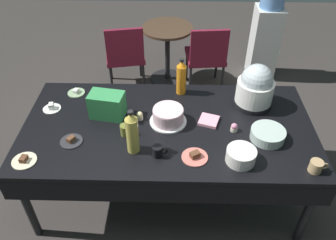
# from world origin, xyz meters

# --- Properties ---
(ground) EXTENTS (9.00, 9.00, 0.00)m
(ground) POSITION_xyz_m (0.00, 0.00, 0.00)
(ground) COLOR #383330
(potluck_table) EXTENTS (2.20, 1.10, 0.75)m
(potluck_table) POSITION_xyz_m (0.00, 0.00, 0.69)
(potluck_table) COLOR black
(potluck_table) RESTS_ON ground
(frosted_layer_cake) EXTENTS (0.28, 0.28, 0.12)m
(frosted_layer_cake) POSITION_xyz_m (-0.00, 0.04, 0.81)
(frosted_layer_cake) COLOR silver
(frosted_layer_cake) RESTS_ON potluck_table
(slow_cooker) EXTENTS (0.30, 0.30, 0.36)m
(slow_cooker) POSITION_xyz_m (0.68, 0.28, 0.92)
(slow_cooker) COLOR black
(slow_cooker) RESTS_ON potluck_table
(glass_salad_bowl) EXTENTS (0.25, 0.25, 0.08)m
(glass_salad_bowl) POSITION_xyz_m (0.72, -0.13, 0.79)
(glass_salad_bowl) COLOR #B2C6BC
(glass_salad_bowl) RESTS_ON potluck_table
(ceramic_snack_bowl) EXTENTS (0.20, 0.20, 0.10)m
(ceramic_snack_bowl) POSITION_xyz_m (0.50, -0.36, 0.80)
(ceramic_snack_bowl) COLOR silver
(ceramic_snack_bowl) RESTS_ON potluck_table
(dessert_plate_cream) EXTENTS (0.17, 0.17, 0.04)m
(dessert_plate_cream) POSITION_xyz_m (-0.96, -0.40, 0.76)
(dessert_plate_cream) COLOR beige
(dessert_plate_cream) RESTS_ON potluck_table
(dessert_plate_white) EXTENTS (0.14, 0.14, 0.05)m
(dessert_plate_white) POSITION_xyz_m (-0.94, 0.17, 0.76)
(dessert_plate_white) COLOR white
(dessert_plate_white) RESTS_ON potluck_table
(dessert_plate_charcoal) EXTENTS (0.16, 0.16, 0.04)m
(dessert_plate_charcoal) POSITION_xyz_m (-0.69, -0.20, 0.76)
(dessert_plate_charcoal) COLOR #2D2D33
(dessert_plate_charcoal) RESTS_ON potluck_table
(dessert_plate_sage) EXTENTS (0.15, 0.15, 0.04)m
(dessert_plate_sage) POSITION_xyz_m (-0.79, 0.40, 0.76)
(dessert_plate_sage) COLOR #8CA87F
(dessert_plate_sage) RESTS_ON potluck_table
(dessert_plate_coral) EXTENTS (0.18, 0.18, 0.05)m
(dessert_plate_coral) POSITION_xyz_m (0.19, -0.33, 0.76)
(dessert_plate_coral) COLOR #E07266
(dessert_plate_coral) RESTS_ON potluck_table
(cupcake_mint) EXTENTS (0.05, 0.05, 0.07)m
(cupcake_mint) POSITION_xyz_m (-0.58, 0.36, 0.78)
(cupcake_mint) COLOR beige
(cupcake_mint) RESTS_ON potluck_table
(cupcake_lemon) EXTENTS (0.05, 0.05, 0.07)m
(cupcake_lemon) POSITION_xyz_m (-0.22, 0.07, 0.78)
(cupcake_lemon) COLOR beige
(cupcake_lemon) RESTS_ON potluck_table
(cupcake_cocoa) EXTENTS (0.05, 0.05, 0.07)m
(cupcake_cocoa) POSITION_xyz_m (0.49, -0.05, 0.78)
(cupcake_cocoa) COLOR beige
(cupcake_cocoa) RESTS_ON potluck_table
(soda_bottle_orange_juice) EXTENTS (0.08, 0.08, 0.32)m
(soda_bottle_orange_juice) POSITION_xyz_m (0.10, 0.43, 0.90)
(soda_bottle_orange_juice) COLOR orange
(soda_bottle_orange_juice) RESTS_ON potluck_table
(soda_bottle_ginger_ale) EXTENTS (0.09, 0.09, 0.34)m
(soda_bottle_ginger_ale) POSITION_xyz_m (-0.23, -0.27, 0.91)
(soda_bottle_ginger_ale) COLOR gold
(soda_bottle_ginger_ale) RESTS_ON potluck_table
(coffee_mug_olive) EXTENTS (0.11, 0.07, 0.09)m
(coffee_mug_olive) POSITION_xyz_m (-0.31, -0.11, 0.79)
(coffee_mug_olive) COLOR olive
(coffee_mug_olive) RESTS_ON potluck_table
(coffee_mug_tan) EXTENTS (0.12, 0.09, 0.08)m
(coffee_mug_tan) POSITION_xyz_m (0.97, -0.44, 0.79)
(coffee_mug_tan) COLOR tan
(coffee_mug_tan) RESTS_ON potluck_table
(coffee_mug_black) EXTENTS (0.11, 0.07, 0.08)m
(coffee_mug_black) POSITION_xyz_m (-0.06, -0.32, 0.79)
(coffee_mug_black) COLOR black
(coffee_mug_black) RESTS_ON potluck_table
(soda_carton) EXTENTS (0.28, 0.20, 0.20)m
(soda_carton) POSITION_xyz_m (-0.47, 0.11, 0.85)
(soda_carton) COLOR #338C4C
(soda_carton) RESTS_ON potluck_table
(paper_napkin_stack) EXTENTS (0.18, 0.18, 0.02)m
(paper_napkin_stack) POSITION_xyz_m (0.31, 0.05, 0.76)
(paper_napkin_stack) COLOR pink
(paper_napkin_stack) RESTS_ON potluck_table
(maroon_chair_left) EXTENTS (0.52, 0.52, 0.85)m
(maroon_chair_left) POSITION_xyz_m (-0.54, 1.56, 0.49)
(maroon_chair_left) COLOR maroon
(maroon_chair_left) RESTS_ON ground
(maroon_chair_right) EXTENTS (0.48, 0.48, 0.85)m
(maroon_chair_right) POSITION_xyz_m (0.41, 1.56, 0.49)
(maroon_chair_right) COLOR maroon
(maroon_chair_right) RESTS_ON ground
(round_cafe_table) EXTENTS (0.60, 0.60, 0.72)m
(round_cafe_table) POSITION_xyz_m (-0.05, 1.79, 0.50)
(round_cafe_table) COLOR #473323
(round_cafe_table) RESTS_ON ground
(water_cooler) EXTENTS (0.32, 0.32, 1.24)m
(water_cooler) POSITION_xyz_m (1.15, 1.95, 0.59)
(water_cooler) COLOR silver
(water_cooler) RESTS_ON ground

